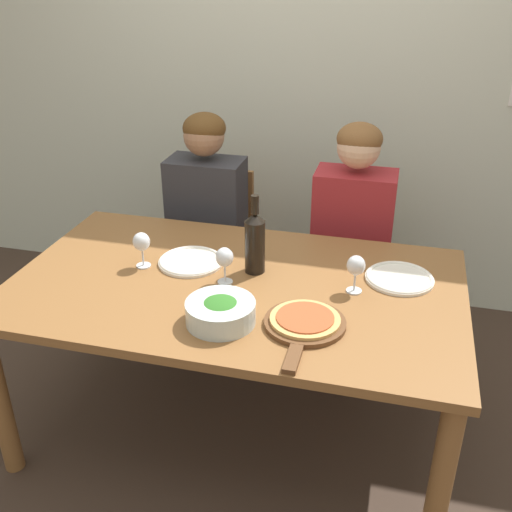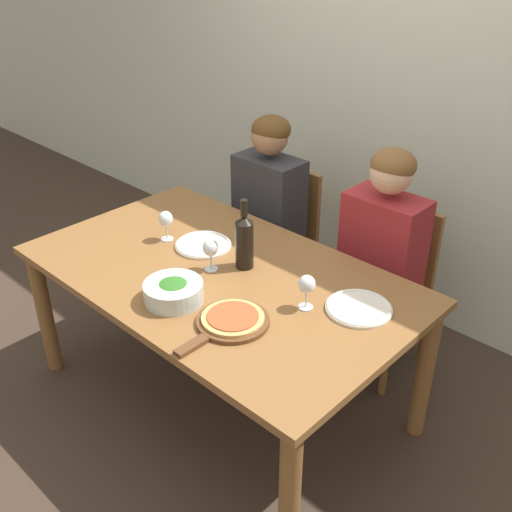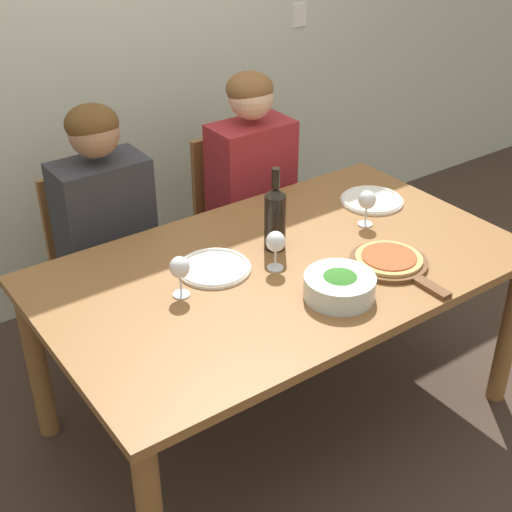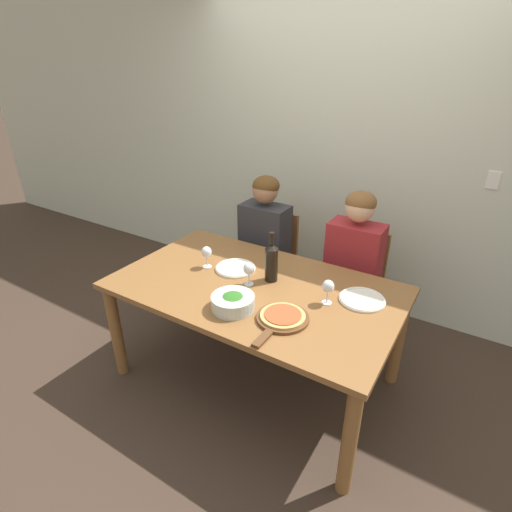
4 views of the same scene
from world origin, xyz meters
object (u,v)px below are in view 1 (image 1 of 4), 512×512
(person_woman, at_px, (206,208))
(dinner_plate_left, at_px, (191,261))
(dinner_plate_right, at_px, (399,278))
(wine_glass_left, at_px, (142,243))
(wine_glass_right, at_px, (356,267))
(wine_glass_centre, at_px, (225,259))
(wine_bottle, at_px, (255,241))
(chair_right, at_px, (351,260))
(broccoli_bowl, at_px, (221,312))
(chair_left, at_px, (214,245))
(person_man, at_px, (353,223))
(pizza_on_board, at_px, (305,323))

(person_woman, bearing_deg, dinner_plate_left, -76.85)
(person_woman, xyz_separation_m, dinner_plate_right, (0.99, -0.53, 0.02))
(wine_glass_left, xyz_separation_m, wine_glass_right, (0.86, 0.01, 0.00))
(person_woman, relative_size, wine_glass_right, 7.95)
(dinner_plate_left, xyz_separation_m, wine_glass_left, (-0.18, -0.07, 0.10))
(dinner_plate_left, bearing_deg, dinner_plate_right, 4.82)
(wine_glass_centre, bearing_deg, dinner_plate_right, 16.22)
(wine_bottle, bearing_deg, wine_glass_centre, -126.05)
(chair_right, distance_m, broccoli_bowl, 1.20)
(chair_left, relative_size, wine_glass_centre, 5.65)
(person_woman, bearing_deg, wine_glass_centre, -65.74)
(dinner_plate_left, bearing_deg, wine_glass_left, -157.57)
(person_man, bearing_deg, chair_right, 90.00)
(chair_right, xyz_separation_m, pizza_on_board, (-0.06, -1.06, 0.28))
(chair_left, xyz_separation_m, wine_glass_right, (0.82, -0.78, 0.37))
(wine_bottle, relative_size, dinner_plate_left, 1.22)
(chair_right, height_order, broccoli_bowl, chair_right)
(dinner_plate_left, height_order, wine_glass_left, wine_glass_left)
(wine_glass_right, xyz_separation_m, wine_glass_centre, (-0.50, -0.06, 0.00))
(wine_glass_centre, bearing_deg, person_woman, 114.26)
(person_man, bearing_deg, chair_left, 171.81)
(pizza_on_board, height_order, wine_glass_right, wine_glass_right)
(chair_left, xyz_separation_m, wine_glass_left, (-0.04, -0.79, 0.37))
(pizza_on_board, distance_m, wine_glass_centre, 0.43)
(chair_right, distance_m, dinner_plate_left, 0.97)
(person_man, distance_m, dinner_plate_left, 0.86)
(chair_right, height_order, person_woman, person_woman)
(wine_bottle, bearing_deg, wine_glass_right, -9.02)
(wine_glass_left, bearing_deg, dinner_plate_left, 22.43)
(chair_left, relative_size, person_woman, 0.71)
(chair_right, relative_size, broccoli_bowl, 3.48)
(person_man, xyz_separation_m, wine_glass_left, (-0.78, -0.68, 0.12))
(wine_glass_left, distance_m, wine_glass_right, 0.86)
(chair_right, bearing_deg, pizza_on_board, -93.33)
(person_woman, height_order, person_man, same)
(dinner_plate_left, height_order, dinner_plate_right, same)
(person_woman, bearing_deg, wine_bottle, -55.46)
(wine_glass_right, bearing_deg, wine_glass_centre, -173.39)
(chair_right, xyz_separation_m, wine_glass_centre, (-0.42, -0.83, 0.37))
(chair_right, distance_m, wine_glass_left, 1.17)
(person_man, relative_size, wine_bottle, 3.66)
(chair_right, xyz_separation_m, dinner_plate_right, (0.24, -0.64, 0.28))
(broccoli_bowl, distance_m, dinner_plate_right, 0.75)
(dinner_plate_right, bearing_deg, chair_right, 110.65)
(dinner_plate_right, bearing_deg, wine_bottle, -173.02)
(chair_right, height_order, wine_glass_right, wine_glass_right)
(dinner_plate_right, bearing_deg, broccoli_bowl, -141.95)
(wine_bottle, relative_size, wine_glass_right, 2.17)
(pizza_on_board, height_order, wine_glass_left, wine_glass_left)
(chair_right, height_order, wine_bottle, wine_bottle)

